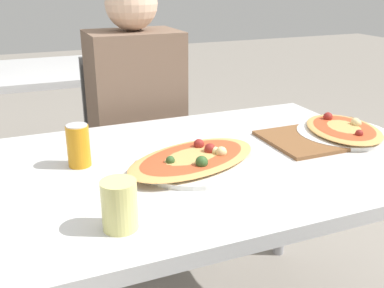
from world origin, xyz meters
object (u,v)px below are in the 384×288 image
(person_seated, at_px, (137,104))
(pizza_second, at_px, (343,130))
(dining_table, at_px, (193,181))
(soda_can, at_px, (78,146))
(drink_glass, at_px, (119,205))
(chair_far_seated, at_px, (132,144))
(pizza_main, at_px, (193,160))

(person_seated, distance_m, pizza_second, 0.85)
(dining_table, height_order, soda_can, soda_can)
(person_seated, xyz_separation_m, pizza_second, (0.56, -0.64, 0.01))
(drink_glass, bearing_deg, person_seated, 71.94)
(person_seated, xyz_separation_m, drink_glass, (-0.31, -0.94, 0.05))
(pizza_second, bearing_deg, person_seated, 131.23)
(chair_far_seated, height_order, pizza_second, chair_far_seated)
(chair_far_seated, xyz_separation_m, pizza_second, (0.56, -0.76, 0.23))
(soda_can, xyz_separation_m, pizza_second, (0.89, -0.09, -0.04))
(drink_glass, bearing_deg, chair_far_seated, 73.81)
(chair_far_seated, bearing_deg, drink_glass, 73.81)
(person_seated, relative_size, pizza_second, 3.17)
(chair_far_seated, distance_m, pizza_second, 0.97)
(dining_table, relative_size, pizza_second, 3.36)
(soda_can, relative_size, drink_glass, 1.10)
(dining_table, distance_m, pizza_second, 0.58)
(drink_glass, bearing_deg, dining_table, 44.42)
(pizza_main, relative_size, drink_glass, 4.33)
(soda_can, distance_m, drink_glass, 0.39)
(person_seated, height_order, drink_glass, person_seated)
(pizza_main, distance_m, soda_can, 0.34)
(dining_table, height_order, pizza_main, pizza_main)
(chair_far_seated, distance_m, pizza_main, 0.83)
(person_seated, xyz_separation_m, pizza_main, (-0.02, -0.68, 0.01))
(pizza_main, bearing_deg, drink_glass, -137.81)
(pizza_main, xyz_separation_m, pizza_second, (0.59, 0.05, -0.00))
(chair_far_seated, bearing_deg, soda_can, 63.70)
(person_seated, bearing_deg, pizza_second, 131.23)
(chair_far_seated, distance_m, drink_glass, 1.13)
(person_seated, bearing_deg, drink_glass, 71.94)
(chair_far_seated, bearing_deg, pizza_main, 88.22)
(chair_far_seated, relative_size, person_seated, 0.73)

